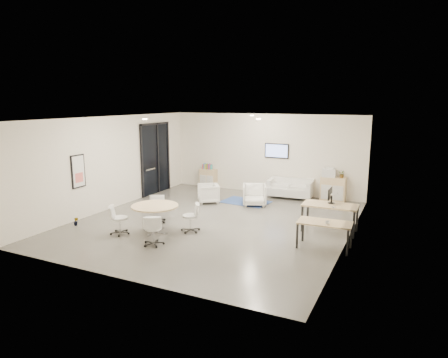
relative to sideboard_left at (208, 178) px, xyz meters
name	(u,v)px	position (x,y,z in m)	size (l,w,h in m)	color
room_shell	(215,171)	(2.50, -4.29, 1.19)	(9.60, 10.60, 4.80)	#4F4D48
glass_door	(156,156)	(-1.45, -1.78, 1.10)	(0.09, 1.90, 2.85)	black
artwork	(78,171)	(-1.47, -5.89, 1.14)	(0.05, 0.54, 1.04)	black
wall_tv	(277,151)	(3.00, 0.18, 1.34)	(0.98, 0.06, 0.58)	black
ceiling_spots	(221,118)	(2.30, -3.45, 2.77)	(3.14, 4.14, 0.03)	#FFEAC6
sideboard_left	(208,178)	(0.00, 0.00, 0.00)	(0.72, 0.38, 0.82)	tan
sideboard_right	(333,189)	(5.31, -0.03, 0.05)	(0.91, 0.44, 0.91)	tan
books	(207,167)	(-0.04, 0.00, 0.52)	(0.43, 0.14, 0.22)	red
printer	(329,172)	(5.13, -0.03, 0.67)	(0.54, 0.47, 0.35)	white
loveseat	(291,189)	(3.73, -0.21, -0.06)	(1.74, 0.96, 0.63)	white
blue_rug	(246,202)	(2.42, -1.60, -0.40)	(1.71, 1.14, 0.01)	#2B4886
armchair_left	(208,192)	(1.20, -2.26, -0.03)	(0.74, 0.69, 0.76)	white
armchair_right	(255,194)	(2.88, -1.90, 0.02)	(0.82, 0.77, 0.85)	white
desk_rear	(330,207)	(5.90, -3.71, 0.31)	(1.56, 0.81, 0.80)	tan
desk_front	(325,225)	(6.04, -5.13, 0.22)	(1.37, 0.74, 0.70)	tan
monitor	(330,195)	(5.86, -3.56, 0.63)	(0.20, 0.50, 0.44)	black
round_table	(155,208)	(1.44, -5.96, 0.32)	(1.33, 1.33, 0.81)	tan
meeting_chairs	(155,219)	(1.44, -5.96, 0.00)	(2.49, 2.49, 0.82)	white
plant_cabinet	(342,175)	(5.62, -0.05, 0.62)	(0.26, 0.29, 0.23)	#3F7F3F
plant_floor	(76,224)	(-1.11, -6.47, -0.35)	(0.15, 0.26, 0.12)	#3F7F3F
cup	(328,222)	(6.14, -5.30, 0.35)	(0.11, 0.09, 0.11)	white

